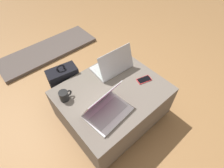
# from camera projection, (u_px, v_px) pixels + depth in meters

# --- Properties ---
(ground_plane) EXTENTS (14.00, 14.00, 0.00)m
(ground_plane) POSITION_uv_depth(u_px,v_px,m) (112.00, 115.00, 1.88)
(ground_plane) COLOR #9E7042
(ottoman) EXTENTS (0.93, 0.76, 0.43)m
(ottoman) POSITION_uv_depth(u_px,v_px,m) (112.00, 104.00, 1.72)
(ottoman) COLOR #3D3832
(ottoman) RESTS_ON ground_plane
(laptop_near) EXTENTS (0.37, 0.29, 0.25)m
(laptop_near) POSITION_uv_depth(u_px,v_px,m) (106.00, 108.00, 1.37)
(laptop_near) COLOR silver
(laptop_near) RESTS_ON ottoman
(laptop_far) EXTENTS (0.38, 0.26, 0.25)m
(laptop_far) POSITION_uv_depth(u_px,v_px,m) (113.00, 65.00, 1.70)
(laptop_far) COLOR #B7B7BC
(laptop_far) RESTS_ON ottoman
(cell_phone) EXTENTS (0.15, 0.11, 0.01)m
(cell_phone) POSITION_uv_depth(u_px,v_px,m) (144.00, 80.00, 1.64)
(cell_phone) COLOR red
(cell_phone) RESTS_ON ottoman
(backpack) EXTENTS (0.31, 0.23, 0.54)m
(backpack) POSITION_uv_depth(u_px,v_px,m) (66.00, 86.00, 1.85)
(backpack) COLOR black
(backpack) RESTS_ON ground_plane
(coffee_mug) EXTENTS (0.11, 0.08, 0.09)m
(coffee_mug) POSITION_uv_depth(u_px,v_px,m) (64.00, 96.00, 1.46)
(coffee_mug) COLOR black
(coffee_mug) RESTS_ON ottoman
(fireplace_hearth) EXTENTS (1.40, 0.50, 0.04)m
(fireplace_hearth) POSITION_uv_depth(u_px,v_px,m) (48.00, 51.00, 2.57)
(fireplace_hearth) COLOR #564C47
(fireplace_hearth) RESTS_ON ground_plane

